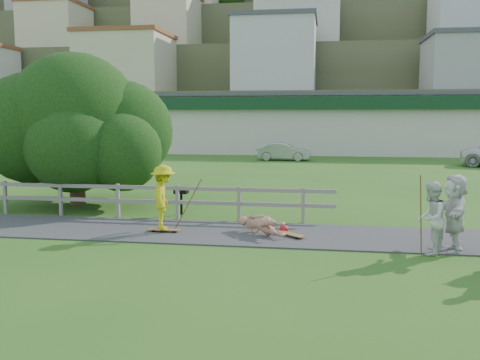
# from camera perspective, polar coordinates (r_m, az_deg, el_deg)

# --- Properties ---
(ground) EXTENTS (260.00, 260.00, 0.00)m
(ground) POSITION_cam_1_polar(r_m,az_deg,el_deg) (13.71, -2.32, -7.09)
(ground) COLOR #2C5819
(ground) RESTS_ON ground
(path) EXTENTS (34.00, 3.00, 0.04)m
(path) POSITION_cam_1_polar(r_m,az_deg,el_deg) (15.13, -1.19, -5.65)
(path) COLOR #353538
(path) RESTS_ON ground
(fence) EXTENTS (15.05, 0.10, 1.10)m
(fence) POSITION_cam_1_polar(r_m,az_deg,el_deg) (18.06, -14.72, -1.54)
(fence) COLOR slate
(fence) RESTS_ON ground
(strip_mall) EXTENTS (32.50, 10.75, 5.10)m
(strip_mall) POSITION_cam_1_polar(r_m,az_deg,el_deg) (47.99, 10.78, 6.02)
(strip_mall) COLOR beige
(strip_mall) RESTS_ON ground
(hillside) EXTENTS (220.00, 67.00, 47.50)m
(hillside) POSITION_cam_1_polar(r_m,az_deg,el_deg) (104.95, 7.81, 13.06)
(hillside) COLOR #4A5733
(hillside) RESTS_ON ground
(skater_rider) EXTENTS (0.96, 1.32, 1.84)m
(skater_rider) POSITION_cam_1_polar(r_m,az_deg,el_deg) (15.17, -8.17, -2.23)
(skater_rider) COLOR gold
(skater_rider) RESTS_ON ground
(skater_fallen) EXTENTS (1.36, 1.52, 0.60)m
(skater_fallen) POSITION_cam_1_polar(r_m,az_deg,el_deg) (14.81, 2.28, -4.82)
(skater_fallen) COLOR tan
(skater_fallen) RESTS_ON ground
(spectator_a) EXTENTS (0.94, 1.04, 1.75)m
(spectator_a) POSITION_cam_1_polar(r_m,az_deg,el_deg) (13.56, 19.71, -3.87)
(spectator_a) COLOR silver
(spectator_a) RESTS_ON ground
(spectator_d) EXTENTS (0.65, 1.80, 1.91)m
(spectator_d) POSITION_cam_1_polar(r_m,az_deg,el_deg) (13.98, 21.92, -3.32)
(spectator_d) COLOR silver
(spectator_d) RESTS_ON ground
(car_silver) EXTENTS (3.88, 1.44, 1.27)m
(car_silver) POSITION_cam_1_polar(r_m,az_deg,el_deg) (38.83, 4.66, 3.04)
(car_silver) COLOR #9DA0A4
(car_silver) RESTS_ON ground
(tree) EXTENTS (7.74, 7.74, 4.71)m
(tree) POSITION_cam_1_polar(r_m,az_deg,el_deg) (20.64, -17.12, 3.99)
(tree) COLOR black
(tree) RESTS_ON ground
(bbq) EXTENTS (0.46, 0.36, 0.95)m
(bbq) POSITION_cam_1_polar(r_m,az_deg,el_deg) (17.92, -6.28, -2.21)
(bbq) COLOR black
(bbq) RESTS_ON ground
(longboard_rider) EXTENTS (0.90, 0.22, 0.10)m
(longboard_rider) POSITION_cam_1_polar(r_m,az_deg,el_deg) (15.33, -8.11, -5.44)
(longboard_rider) COLOR brown
(longboard_rider) RESTS_ON ground
(longboard_fallen) EXTENTS (0.90, 0.82, 0.11)m
(longboard_fallen) POSITION_cam_1_polar(r_m,az_deg,el_deg) (14.70, 5.35, -5.93)
(longboard_fallen) COLOR brown
(longboard_fallen) RESTS_ON ground
(helmet) EXTENTS (0.25, 0.25, 0.25)m
(helmet) POSITION_cam_1_polar(r_m,az_deg,el_deg) (15.13, 4.71, -5.26)
(helmet) COLOR red
(helmet) RESTS_ON ground
(pole_rider) EXTENTS (0.03, 0.03, 1.73)m
(pole_rider) POSITION_cam_1_polar(r_m,az_deg,el_deg) (15.39, -5.59, -2.26)
(pole_rider) COLOR brown
(pole_rider) RESTS_ON ground
(pole_spec_left) EXTENTS (0.03, 0.03, 1.95)m
(pole_spec_left) POSITION_cam_1_polar(r_m,az_deg,el_deg) (13.22, 18.74, -3.67)
(pole_spec_left) COLOR brown
(pole_spec_left) RESTS_ON ground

